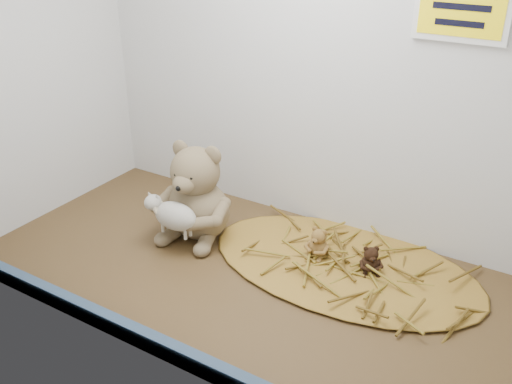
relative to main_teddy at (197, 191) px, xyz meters
The scene contains 8 objects.
alcove_shell 38.46cm from the main_teddy, ahead, with size 120.40×60.20×90.40cm.
front_rail 43.39cm from the main_teddy, 62.44° to the right, with size 119.28×2.20×3.60cm, color #324B61.
straw_bed 37.97cm from the main_teddy, ahead, with size 62.95×36.55×1.22cm, color olive.
main_teddy is the anchor object (origin of this frame).
toy_lamb 8.98cm from the main_teddy, 90.00° to the right, with size 14.23×8.68×9.19cm, color #B5B3A3, non-canonical shape.
mini_teddy_tan 31.02cm from the main_teddy, ahead, with size 5.72×6.04×7.09cm, color olive, non-canonical shape.
mini_teddy_brown 43.00cm from the main_teddy, ahead, with size 5.14×5.42×6.37cm, color black, non-canonical shape.
wall_sign 68.89cm from the main_teddy, 22.77° to the left, with size 16.00×1.20×11.00cm, color yellow.
Camera 1 is at (55.08, -86.89, 72.19)cm, focal length 40.00 mm.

